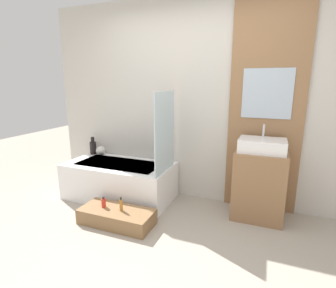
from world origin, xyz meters
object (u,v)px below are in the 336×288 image
object	(u,v)px
sink	(262,145)
bottle_soap_primary	(104,203)
bathtub	(120,180)
bottle_soap_secondary	(121,205)
vase_round_light	(101,151)
vase_tall_dark	(93,147)
wooden_step_bench	(117,216)

from	to	relation	value
sink	bottle_soap_primary	xyz separation A→B (m)	(-1.62, -0.75, -0.64)
bathtub	bottle_soap_secondary	xyz separation A→B (m)	(0.40, -0.62, -0.00)
vase_round_light	bottle_soap_primary	size ratio (longest dim) A/B	1.12
vase_tall_dark	bottle_soap_secondary	distance (m)	1.41
sink	bottle_soap_secondary	size ratio (longest dim) A/B	3.15
wooden_step_bench	vase_tall_dark	distance (m)	1.41
wooden_step_bench	vase_round_light	distance (m)	1.28
sink	bottle_soap_secondary	distance (m)	1.70
bathtub	bottle_soap_primary	world-z (taller)	bathtub
bathtub	bottle_soap_primary	size ratio (longest dim) A/B	11.72
wooden_step_bench	sink	distance (m)	1.81
bathtub	vase_round_light	distance (m)	0.62
wooden_step_bench	vase_tall_dark	world-z (taller)	vase_tall_dark
vase_tall_dark	sink	bearing A→B (deg)	-3.48
wooden_step_bench	bottle_soap_primary	xyz separation A→B (m)	(-0.17, 0.00, 0.14)
vase_round_light	sink	bearing A→B (deg)	-3.18
wooden_step_bench	bottle_soap_secondary	world-z (taller)	bottle_soap_secondary
wooden_step_bench	vase_tall_dark	size ratio (longest dim) A/B	3.18
wooden_step_bench	bottle_soap_secondary	size ratio (longest dim) A/B	5.23
vase_tall_dark	wooden_step_bench	bearing A→B (deg)	-42.95
bottle_soap_primary	bottle_soap_secondary	world-z (taller)	bottle_soap_secondary
vase_tall_dark	vase_round_light	bearing A→B (deg)	-8.01
vase_round_light	bottle_soap_primary	bearing A→B (deg)	-53.53
bathtub	vase_round_light	xyz separation A→B (m)	(-0.47, 0.25, 0.31)
sink	bottle_soap_secondary	bearing A→B (deg)	-151.60
bottle_soap_secondary	vase_round_light	bearing A→B (deg)	135.04
bathtub	bottle_soap_secondary	bearing A→B (deg)	-57.15
wooden_step_bench	bottle_soap_secondary	xyz separation A→B (m)	(0.06, 0.00, 0.16)
vase_round_light	bottle_soap_secondary	distance (m)	1.28
vase_tall_dark	bottle_soap_primary	bearing A→B (deg)	-48.40
wooden_step_bench	bottle_soap_secondary	distance (m)	0.17
vase_tall_dark	vase_round_light	xyz separation A→B (m)	(0.15, -0.02, -0.04)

